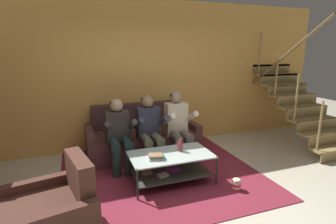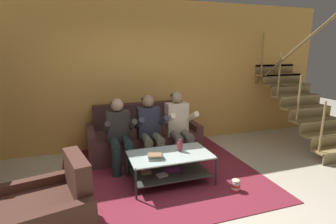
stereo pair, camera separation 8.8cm
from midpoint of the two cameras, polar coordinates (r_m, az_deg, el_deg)
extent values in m
plane|color=beige|center=(3.55, 3.81, -19.74)|extent=(16.80, 16.80, 0.00)
cube|color=#E1A54D|center=(5.34, -6.68, 8.00)|extent=(8.40, 0.12, 2.90)
cube|color=#A58952|center=(5.87, 30.51, -3.95)|extent=(1.07, 0.29, 0.04)
cube|color=olive|center=(5.81, 31.42, -5.05)|extent=(1.07, 0.02, 0.20)
cube|color=#A58952|center=(6.00, 28.65, -1.41)|extent=(1.07, 0.29, 0.04)
cube|color=olive|center=(5.93, 29.52, -2.46)|extent=(1.07, 0.02, 0.20)
cube|color=#A58952|center=(6.14, 26.87, 1.03)|extent=(1.07, 0.29, 0.04)
cube|color=olive|center=(6.07, 27.70, 0.03)|extent=(1.07, 0.02, 0.20)
cube|color=#A58952|center=(6.31, 25.18, 3.34)|extent=(1.07, 0.29, 0.04)
cube|color=olive|center=(6.23, 25.97, 2.40)|extent=(1.07, 0.02, 0.20)
cube|color=#A58952|center=(6.48, 23.57, 5.53)|extent=(1.07, 0.29, 0.04)
cube|color=olive|center=(6.40, 24.32, 4.64)|extent=(1.07, 0.02, 0.20)
cube|color=#A58952|center=(6.67, 22.04, 7.60)|extent=(1.07, 0.29, 0.04)
cube|color=olive|center=(6.58, 22.75, 6.76)|extent=(1.07, 0.02, 0.20)
cube|color=#A58952|center=(6.88, 20.58, 9.54)|extent=(1.07, 0.29, 0.04)
cube|color=olive|center=(6.78, 21.26, 8.76)|extent=(1.07, 0.02, 0.20)
cylinder|color=#A58952|center=(5.25, 29.76, -2.65)|extent=(0.04, 0.04, 0.90)
cylinder|color=#A58952|center=(5.55, 25.77, 2.81)|extent=(0.04, 0.04, 0.90)
cylinder|color=#A58952|center=(5.91, 22.19, 7.64)|extent=(0.04, 0.04, 0.90)
cylinder|color=#A58952|center=(6.33, 18.99, 11.86)|extent=(0.04, 0.04, 0.90)
cylinder|color=olive|center=(5.79, 23.45, 10.91)|extent=(0.05, 2.04, 1.44)
cube|color=#4F2F2D|center=(5.02, -5.98, -6.64)|extent=(1.78, 0.92, 0.46)
cube|color=#432826|center=(5.23, -7.08, -0.58)|extent=(1.78, 0.18, 0.47)
cube|color=#4F2F2D|center=(4.88, -17.02, -7.03)|extent=(0.13, 0.92, 0.58)
cube|color=#4F2F2D|center=(5.30, 4.11, -4.85)|extent=(0.13, 0.92, 0.58)
cylinder|color=#1C2E2E|center=(4.22, -11.74, -10.85)|extent=(0.14, 0.14, 0.46)
cylinder|color=#1C2E2E|center=(4.25, -9.03, -10.57)|extent=(0.14, 0.14, 0.46)
cylinder|color=#1C2E2E|center=(4.28, -12.26, -6.61)|extent=(0.14, 0.42, 0.14)
cylinder|color=#1C2E2E|center=(4.31, -9.62, -6.36)|extent=(0.14, 0.42, 0.14)
cube|color=#332D2A|center=(4.43, -11.49, -3.06)|extent=(0.38, 0.22, 0.50)
cylinder|color=#332D2A|center=(4.22, -13.88, -3.28)|extent=(0.09, 0.49, 0.31)
cylinder|color=#332D2A|center=(4.28, -8.46, -2.81)|extent=(0.09, 0.49, 0.31)
sphere|color=tan|center=(4.34, -11.70, 1.47)|extent=(0.21, 0.21, 0.21)
ellipsoid|color=black|center=(4.36, -11.76, 1.86)|extent=(0.21, 0.21, 0.13)
cylinder|color=#5C5944|center=(4.31, -4.78, -10.07)|extent=(0.14, 0.14, 0.46)
cylinder|color=#5C5944|center=(4.36, -2.21, -9.74)|extent=(0.14, 0.14, 0.46)
cylinder|color=#5C5944|center=(4.37, -5.47, -5.94)|extent=(0.14, 0.42, 0.14)
cylinder|color=#5C5944|center=(4.43, -2.95, -5.67)|extent=(0.14, 0.42, 0.14)
cube|color=#2C2C3C|center=(4.52, -4.97, -2.29)|extent=(0.38, 0.22, 0.53)
cylinder|color=#2C2C3C|center=(4.29, -6.98, -2.45)|extent=(0.09, 0.49, 0.31)
cylinder|color=#2C2C3C|center=(4.40, -1.81, -1.98)|extent=(0.09, 0.49, 0.31)
sphere|color=#8A644C|center=(4.44, -5.06, 2.34)|extent=(0.21, 0.21, 0.21)
ellipsoid|color=black|center=(4.45, -5.14, 2.72)|extent=(0.21, 0.21, 0.13)
cylinder|color=#5C554A|center=(4.46, 1.77, -9.20)|extent=(0.14, 0.14, 0.46)
cylinder|color=#5C554A|center=(4.53, 4.15, -8.85)|extent=(0.14, 0.14, 0.46)
cylinder|color=#5C554A|center=(4.52, 0.96, -5.23)|extent=(0.14, 0.42, 0.14)
cylinder|color=#5C554A|center=(4.59, 3.30, -4.95)|extent=(0.14, 0.42, 0.14)
cube|color=beige|center=(4.67, 1.20, -1.48)|extent=(0.38, 0.22, 0.57)
cylinder|color=beige|center=(4.43, -0.41, -1.55)|extent=(0.09, 0.49, 0.31)
cylinder|color=beige|center=(4.58, 4.40, -1.10)|extent=(0.09, 0.49, 0.31)
sphere|color=#8B7058|center=(4.59, 1.23, 3.25)|extent=(0.21, 0.21, 0.21)
ellipsoid|color=black|center=(4.60, 1.14, 3.62)|extent=(0.21, 0.21, 0.13)
cube|color=#B2C6C0|center=(3.90, -0.04, -9.23)|extent=(1.20, 0.68, 0.02)
cube|color=#393E34|center=(4.02, -0.03, -12.96)|extent=(1.11, 0.63, 0.02)
cylinder|color=#243230|center=(3.56, -7.42, -15.49)|extent=(0.03, 0.03, 0.45)
cylinder|color=#243230|center=(3.95, 9.89, -12.59)|extent=(0.03, 0.03, 0.45)
cylinder|color=#243230|center=(4.14, -9.45, -11.29)|extent=(0.03, 0.03, 0.45)
cylinder|color=#243230|center=(4.47, 5.70, -9.24)|extent=(0.03, 0.03, 0.45)
cube|color=#967A52|center=(3.98, -5.28, -12.89)|extent=(0.15, 0.15, 0.03)
cube|color=silver|center=(3.88, -1.80, -13.60)|extent=(0.17, 0.13, 0.03)
cube|color=purple|center=(4.04, 0.47, -12.48)|extent=(0.23, 0.15, 0.03)
cube|color=maroon|center=(4.50, -2.96, -12.13)|extent=(3.03, 3.20, 0.01)
cube|color=#8A5757|center=(4.50, -2.96, -12.11)|extent=(1.67, 1.76, 0.00)
ellipsoid|color=brown|center=(3.97, 2.05, -7.35)|extent=(0.09, 0.09, 0.17)
cylinder|color=brown|center=(3.94, 2.06, -6.19)|extent=(0.04, 0.04, 0.04)
cube|color=silver|center=(3.74, -3.41, -9.94)|extent=(0.22, 0.19, 0.02)
cube|color=teal|center=(3.73, -3.22, -9.62)|extent=(0.23, 0.16, 0.02)
cube|color=#906B48|center=(3.71, -3.40, -9.38)|extent=(0.23, 0.20, 0.02)
cube|color=#4B2A20|center=(3.19, -25.92, -20.79)|extent=(1.03, 0.82, 0.43)
cube|color=#4B2A20|center=(3.02, -19.49, -12.84)|extent=(0.29, 0.66, 0.42)
cube|color=#4B2A20|center=(3.48, -26.78, -16.83)|extent=(0.92, 0.30, 0.53)
cylinder|color=red|center=(3.97, 13.97, -15.96)|extent=(0.13, 0.13, 0.04)
cylinder|color=white|center=(3.96, 14.00, -15.51)|extent=(0.13, 0.13, 0.04)
cylinder|color=red|center=(3.94, 14.03, -15.06)|extent=(0.13, 0.13, 0.04)
cylinder|color=white|center=(3.92, 14.06, -14.60)|extent=(0.13, 0.13, 0.04)
ellipsoid|color=beige|center=(3.91, 14.08, -14.17)|extent=(0.12, 0.12, 0.04)
camera|label=1|loc=(0.04, -90.61, -0.14)|focal=28.00mm
camera|label=2|loc=(0.04, 89.39, 0.14)|focal=28.00mm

